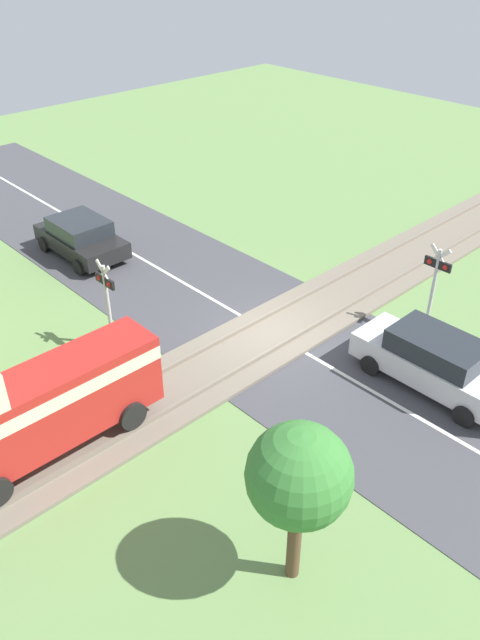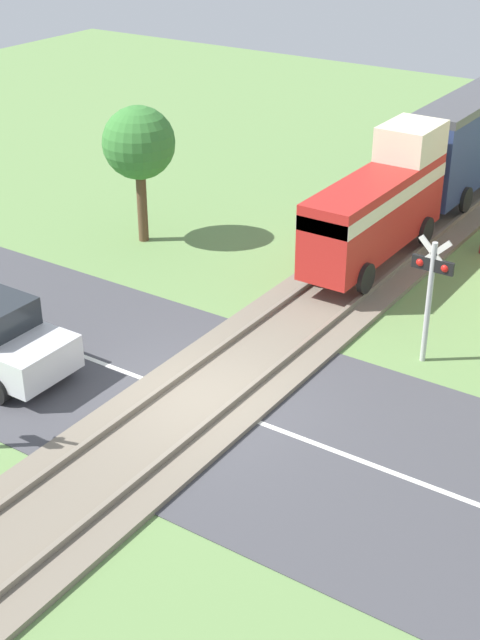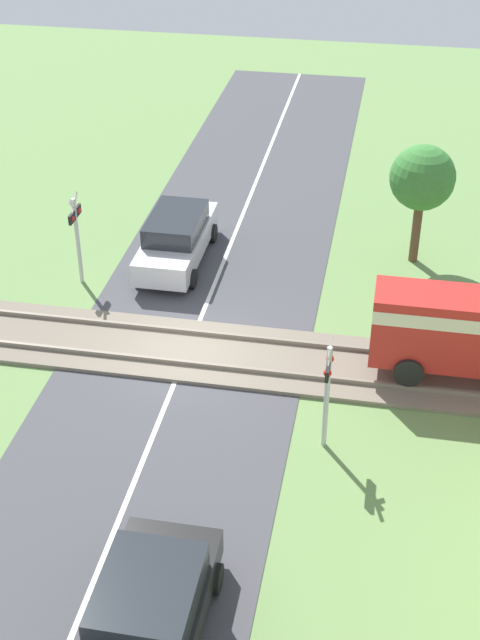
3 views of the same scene
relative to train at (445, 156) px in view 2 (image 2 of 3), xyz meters
name	(u,v)px [view 2 (image 2 of 3)]	position (x,y,z in m)	size (l,w,h in m)	color
ground_plane	(200,401)	(0.00, -12.13, -1.87)	(60.00, 60.00, 0.00)	#66894C
road_surface	(200,401)	(0.00, -12.13, -1.86)	(48.00, 6.40, 0.02)	#424247
track_bed	(200,398)	(0.00, -12.13, -1.80)	(2.80, 48.00, 0.24)	#756B5B
train	(445,156)	(0.00, 0.00, 0.00)	(1.58, 14.31, 3.18)	red
crossing_signal_east_approach	(431,283)	(3.04, -8.16, -0.03)	(0.90, 0.18, 2.86)	#B7B7B7
tree_roadside_hedge	(139,144)	(-6.19, -6.30, 0.90)	(1.97, 1.97, 3.80)	brown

